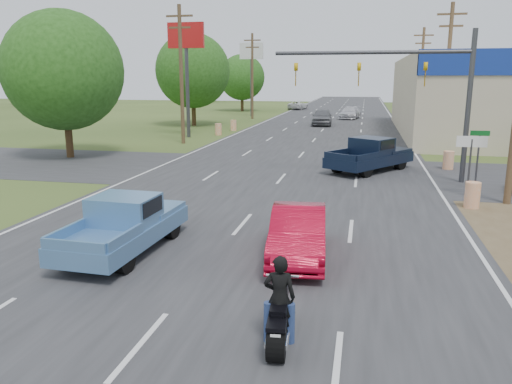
% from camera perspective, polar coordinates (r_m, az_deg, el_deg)
% --- Properties ---
extents(ground, '(200.00, 200.00, 0.00)m').
position_cam_1_polar(ground, '(9.88, -13.11, -16.72)').
color(ground, '#34491D').
rests_on(ground, ground).
extents(main_road, '(15.00, 180.00, 0.02)m').
position_cam_1_polar(main_road, '(48.10, 7.59, 7.01)').
color(main_road, '#2D2D30').
rests_on(main_road, ground).
extents(cross_road, '(120.00, 10.00, 0.02)m').
position_cam_1_polar(cross_road, '(26.44, 3.60, 2.35)').
color(cross_road, '#2D2D30').
rests_on(cross_road, ground).
extents(utility_pole_2, '(2.00, 0.28, 10.00)m').
position_cam_1_polar(utility_pole_2, '(39.12, 21.03, 12.76)').
color(utility_pole_2, '#4C3823').
rests_on(utility_pole_2, ground).
extents(utility_pole_3, '(2.00, 0.28, 10.00)m').
position_cam_1_polar(utility_pole_3, '(56.99, 18.34, 12.73)').
color(utility_pole_3, '#4C3823').
rests_on(utility_pole_3, ground).
extents(utility_pole_5, '(2.00, 0.28, 10.00)m').
position_cam_1_polar(utility_pole_5, '(38.13, -8.55, 13.47)').
color(utility_pole_5, '#4C3823').
rests_on(utility_pole_5, ground).
extents(utility_pole_6, '(2.00, 0.28, 10.00)m').
position_cam_1_polar(utility_pole_6, '(61.19, -0.42, 13.33)').
color(utility_pole_6, '#4C3823').
rests_on(utility_pole_6, ground).
extents(tree_0, '(7.14, 7.14, 8.84)m').
position_cam_1_polar(tree_0, '(32.97, -21.15, 12.79)').
color(tree_0, '#422D19').
rests_on(tree_0, ground).
extents(tree_1, '(7.56, 7.56, 9.36)m').
position_cam_1_polar(tree_1, '(52.66, -7.26, 13.59)').
color(tree_1, '#422D19').
rests_on(tree_1, ground).
extents(tree_2, '(6.72, 6.72, 8.32)m').
position_cam_1_polar(tree_2, '(75.89, -1.61, 12.96)').
color(tree_2, '#422D19').
rests_on(tree_2, ground).
extents(tree_4, '(9.24, 9.24, 11.44)m').
position_cam_1_polar(tree_4, '(101.53, -23.87, 12.93)').
color(tree_4, '#422D19').
rests_on(tree_4, ground).
extents(tree_5, '(7.98, 7.98, 9.88)m').
position_cam_1_polar(tree_5, '(105.99, 27.12, 12.07)').
color(tree_5, '#422D19').
rests_on(tree_5, ground).
extents(tree_6, '(8.82, 8.82, 10.92)m').
position_cam_1_polar(tree_6, '(108.16, -6.22, 13.69)').
color(tree_6, '#422D19').
rests_on(tree_6, ground).
extents(barrel_0, '(0.56, 0.56, 1.00)m').
position_cam_1_polar(barrel_0, '(20.60, 23.49, -0.33)').
color(barrel_0, orange).
rests_on(barrel_0, ground).
extents(barrel_1, '(0.56, 0.56, 1.00)m').
position_cam_1_polar(barrel_1, '(28.90, 21.13, 3.40)').
color(barrel_1, orange).
rests_on(barrel_1, ground).
extents(barrel_2, '(0.56, 0.56, 1.00)m').
position_cam_1_polar(barrel_2, '(43.72, -4.32, 7.16)').
color(barrel_2, orange).
rests_on(barrel_2, ground).
extents(barrel_3, '(0.56, 0.56, 1.00)m').
position_cam_1_polar(barrel_3, '(47.47, -2.59, 7.63)').
color(barrel_3, orange).
rests_on(barrel_3, ground).
extents(pole_sign_left_near, '(3.00, 0.35, 9.20)m').
position_cam_1_polar(pole_sign_left_near, '(42.29, -7.98, 15.93)').
color(pole_sign_left_near, '#3F3F44').
rests_on(pole_sign_left_near, ground).
extents(pole_sign_left_far, '(3.00, 0.35, 9.20)m').
position_cam_1_polar(pole_sign_left_far, '(65.35, -0.52, 14.92)').
color(pole_sign_left_far, '#3F3F44').
rests_on(pole_sign_left_far, ground).
extents(lane_sign, '(1.20, 0.08, 2.52)m').
position_cam_1_polar(lane_sign, '(22.33, 23.36, 4.29)').
color(lane_sign, '#3F3F44').
rests_on(lane_sign, ground).
extents(street_name_sign, '(0.80, 0.08, 2.61)m').
position_cam_1_polar(street_name_sign, '(23.94, 24.04, 4.04)').
color(street_name_sign, '#3F3F44').
rests_on(street_name_sign, ground).
extents(signal_mast, '(9.12, 0.40, 7.00)m').
position_cam_1_polar(signal_mast, '(24.79, 17.14, 12.27)').
color(signal_mast, '#3F3F44').
rests_on(signal_mast, ground).
extents(red_convertible, '(1.83, 4.28, 1.37)m').
position_cam_1_polar(red_convertible, '(13.70, 4.83, -4.76)').
color(red_convertible, '#B10823').
rests_on(red_convertible, ground).
extents(motorcycle, '(0.65, 2.12, 1.07)m').
position_cam_1_polar(motorcycle, '(9.47, 2.65, -14.46)').
color(motorcycle, black).
rests_on(motorcycle, ground).
extents(rider, '(0.62, 0.44, 1.62)m').
position_cam_1_polar(rider, '(9.37, 2.70, -12.51)').
color(rider, black).
rests_on(rider, ground).
extents(blue_pickup, '(2.06, 4.93, 1.61)m').
position_cam_1_polar(blue_pickup, '(14.64, -14.64, -3.46)').
color(blue_pickup, black).
rests_on(blue_pickup, ground).
extents(navy_pickup, '(4.73, 5.60, 1.78)m').
position_cam_1_polar(navy_pickup, '(27.16, 13.06, 4.23)').
color(navy_pickup, black).
rests_on(navy_pickup, ground).
extents(distant_car_grey, '(2.29, 5.12, 1.71)m').
position_cam_1_polar(distant_car_grey, '(53.25, 7.55, 8.48)').
color(distant_car_grey, slate).
rests_on(distant_car_grey, ground).
extents(distant_car_silver, '(2.77, 5.30, 1.47)m').
position_cam_1_polar(distant_car_silver, '(62.39, 10.70, 8.89)').
color(distant_car_silver, silver).
rests_on(distant_car_silver, ground).
extents(distant_car_white, '(2.99, 5.09, 1.33)m').
position_cam_1_polar(distant_car_white, '(80.16, 4.83, 9.85)').
color(distant_car_white, silver).
rests_on(distant_car_white, ground).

